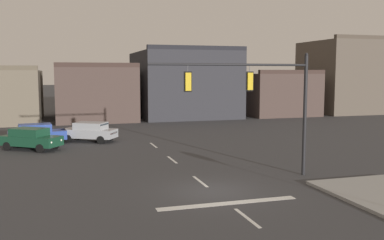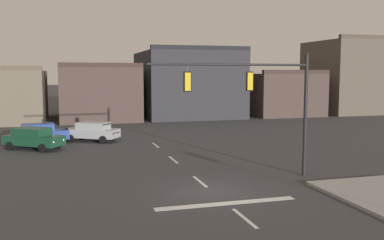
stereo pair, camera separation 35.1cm
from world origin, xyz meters
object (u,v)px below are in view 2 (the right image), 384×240
object	(u,v)px
car_lot_nearside	(92,131)
car_lot_farside	(40,133)
car_lot_middle	(33,138)
signal_mast_near_side	(262,94)

from	to	relation	value
car_lot_nearside	car_lot_farside	world-z (taller)	same
car_lot_nearside	car_lot_farside	size ratio (longest dim) A/B	1.02
car_lot_middle	car_lot_nearside	bearing A→B (deg)	31.63
signal_mast_near_side	car_lot_nearside	distance (m)	17.91
signal_mast_near_side	car_lot_middle	distance (m)	18.27
signal_mast_near_side	car_lot_farside	distance (m)	20.06
car_lot_nearside	car_lot_farside	distance (m)	4.12
car_lot_nearside	car_lot_farside	bearing A→B (deg)	-179.43
signal_mast_near_side	car_lot_middle	size ratio (longest dim) A/B	1.92
signal_mast_near_side	car_lot_nearside	world-z (taller)	signal_mast_near_side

